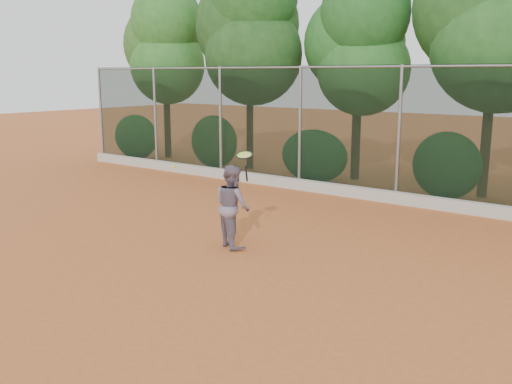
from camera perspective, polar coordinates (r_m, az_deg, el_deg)
The scene contains 7 objects.
ground at distance 9.54m, azimuth -3.69°, elevation -8.36°, with size 80.00×80.00×0.00m, color #BB5F2C.
concrete_curb at distance 15.11m, azimuth 13.52°, elevation -0.51°, with size 24.00×0.20×0.30m, color #B8B5AA.
tennis_player at distance 10.87m, azimuth -2.34°, elevation -1.43°, with size 0.77×0.60×1.59m, color slate.
chainlink_fence at distance 15.02m, azimuth 14.11°, elevation 5.99°, with size 24.09×0.09×3.50m.
foliage_backdrop at distance 17.02m, azimuth 15.56°, elevation 15.14°, with size 23.70×3.63×7.55m.
tennis_racket at distance 10.44m, azimuth -1.16°, elevation 3.51°, with size 0.41×0.41×0.57m.
tennis_ball_in_flight at distance 12.09m, azimuth -8.13°, elevation 2.54°, with size 0.06×0.06×0.06m.
Camera 1 is at (5.91, -6.73, 3.27)m, focal length 40.00 mm.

